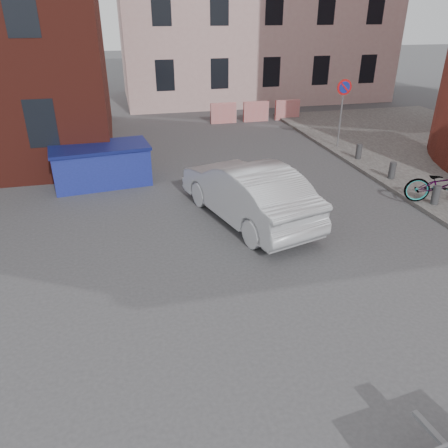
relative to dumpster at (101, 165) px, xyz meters
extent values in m
plane|color=#38383A|center=(3.34, -7.65, -0.65)|extent=(120.00, 120.00, 0.00)
cylinder|color=gray|center=(9.34, 1.85, 0.77)|extent=(0.07, 0.07, 2.60)
cylinder|color=red|center=(9.34, 1.83, 1.82)|extent=(0.60, 0.03, 0.60)
cylinder|color=navy|center=(9.34, 1.81, 1.82)|extent=(0.44, 0.03, 0.44)
cylinder|color=#3A3A3D|center=(9.34, -4.25, -0.26)|extent=(0.22, 0.22, 0.55)
cylinder|color=#3A3A3D|center=(9.34, -2.05, -0.26)|extent=(0.22, 0.22, 0.55)
cylinder|color=#3A3A3D|center=(9.34, 0.15, -0.26)|extent=(0.22, 0.22, 0.55)
cube|color=red|center=(5.84, 7.35, -0.15)|extent=(1.30, 0.18, 1.00)
cube|color=red|center=(7.54, 7.35, -0.15)|extent=(1.30, 0.18, 1.00)
cube|color=red|center=(9.24, 7.35, -0.15)|extent=(1.30, 0.18, 1.00)
cube|color=slate|center=(4.15, -11.07, -0.25)|extent=(0.17, 0.70, 0.06)
cube|color=navy|center=(0.00, 0.00, -0.05)|extent=(3.14, 1.83, 1.19)
cube|color=navy|center=(0.00, 0.00, 0.59)|extent=(3.25, 1.94, 0.10)
imported|color=#AFB1B7|center=(3.85, -3.67, 0.15)|extent=(2.95, 5.12, 1.60)
imported|color=black|center=(9.56, -4.19, 0.02)|extent=(2.23, 1.44, 1.11)
camera|label=1|loc=(0.70, -14.10, 4.55)|focal=35.00mm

